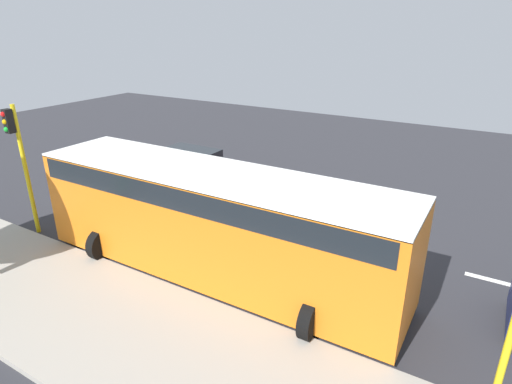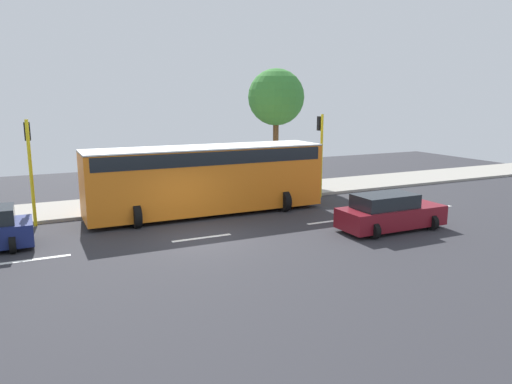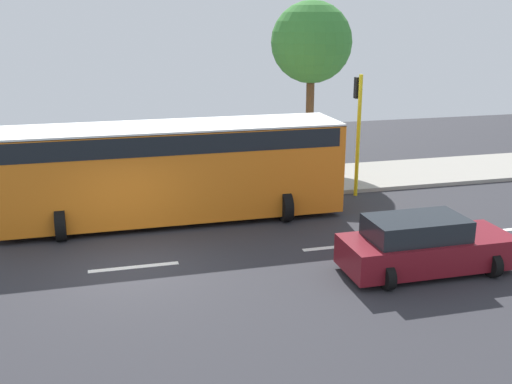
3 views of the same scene
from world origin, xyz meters
TOP-DOWN VIEW (x-y plane):
  - ground_plane at (0.00, 0.00)m, footprint 40.00×60.00m
  - sidewalk at (7.00, 0.00)m, footprint 4.00×60.00m
  - lane_stripe_north at (0.00, -6.00)m, footprint 0.20×2.40m
  - lane_stripe_mid at (0.00, 0.00)m, footprint 0.20×2.40m
  - car_maroon at (-2.17, -7.39)m, footprint 2.15×4.51m
  - city_bus at (3.73, -1.56)m, footprint 3.20×11.00m
  - pedestrian_near_signal at (7.82, -6.94)m, footprint 0.40×0.24m
  - traffic_light_midblock at (4.85, -8.51)m, footprint 0.49×0.24m
  - street_tree_south at (10.07, -8.52)m, footprint 3.53×3.53m

SIDE VIEW (x-z plane):
  - ground_plane at x=0.00m, z-range -0.10..0.00m
  - lane_stripe_north at x=0.00m, z-range 0.00..0.01m
  - lane_stripe_mid at x=0.00m, z-range 0.00..0.01m
  - sidewalk at x=7.00m, z-range 0.00..0.15m
  - car_maroon at x=-2.17m, z-range -0.05..1.47m
  - pedestrian_near_signal at x=7.82m, z-range 0.21..1.90m
  - city_bus at x=3.73m, z-range 0.27..3.43m
  - traffic_light_midblock at x=4.85m, z-range 0.68..5.18m
  - street_tree_south at x=10.07m, z-range 1.78..8.94m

